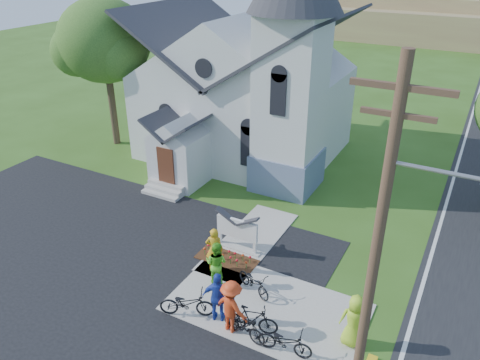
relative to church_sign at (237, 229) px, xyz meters
The scene contains 19 objects.
ground 3.57m from the church_sign, 69.44° to the right, with size 120.00×120.00×0.00m, color #335518.
parking_lot 7.86m from the church_sign, 138.12° to the right, with size 20.00×16.00×0.02m, color black.
sidewalk 3.95m from the church_sign, 45.00° to the right, with size 7.00×4.00×0.05m, color #A59E95.
church 11.06m from the church_sign, 114.73° to the left, with size 12.35×12.00×13.00m.
church_sign is the anchor object (origin of this frame).
flower_bed 1.34m from the church_sign, 90.00° to the right, with size 2.60×1.10×0.07m, color #381C0F.
utility_pole 9.18m from the church_sign, 35.60° to the right, with size 3.45×0.28×10.00m.
tree_lot_corner 15.53m from the church_sign, 152.02° to the left, with size 5.60×5.60×9.15m.
distant_hills 53.34m from the church_sign, 85.10° to the left, with size 61.00×10.00×5.60m.
cyclist_0 1.71m from the church_sign, 93.32° to the right, with size 0.70×0.46×1.93m, color gold.
bike_0 4.44m from the church_sign, 84.98° to the right, with size 0.68×1.95×1.02m, color black.
cyclist_1 2.41m from the church_sign, 80.62° to the right, with size 0.89×0.69×1.83m, color #4FB822.
bike_1 5.17m from the church_sign, 58.75° to the right, with size 0.48×1.70×1.02m, color black.
cyclist_2 4.32m from the church_sign, 69.92° to the right, with size 1.14×0.47×1.94m, color #2340B3.
bike_2 2.96m from the church_sign, 48.84° to the right, with size 0.60×1.73×0.91m, color black.
cyclist_3 4.76m from the church_sign, 63.69° to the right, with size 1.28×0.74×1.98m, color red.
bike_3 4.93m from the church_sign, 55.40° to the right, with size 0.50×1.78×1.07m, color black.
cyclist_4 6.59m from the church_sign, 26.50° to the right, with size 0.95×0.62×1.94m, color #A5D427.
bike_4 6.01m from the church_sign, 46.58° to the right, with size 0.63×1.81×0.95m, color black.
Camera 1 is at (6.85, -11.47, 11.88)m, focal length 35.00 mm.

